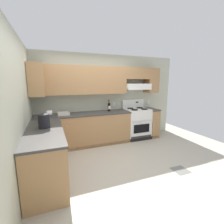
% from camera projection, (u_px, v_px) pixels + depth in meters
% --- Properties ---
extents(ground_plane, '(7.04, 7.04, 0.00)m').
position_uv_depth(ground_plane, '(109.00, 163.00, 3.48)').
color(ground_plane, '#B2AA99').
extents(floor_accent_tile, '(0.30, 0.30, 0.01)m').
position_uv_depth(floor_accent_tile, '(180.00, 170.00, 3.22)').
color(floor_accent_tile, slate).
rests_on(floor_accent_tile, ground_plane).
extents(wall_back, '(4.68, 0.57, 2.55)m').
position_uv_depth(wall_back, '(104.00, 91.00, 4.75)').
color(wall_back, '#B7BAA3').
rests_on(wall_back, ground_plane).
extents(wall_left, '(0.47, 4.00, 2.55)m').
position_uv_depth(wall_left, '(22.00, 105.00, 2.88)').
color(wall_left, '#B7BAA3').
rests_on(wall_left, ground_plane).
extents(counter_back_run, '(3.60, 0.65, 0.91)m').
position_uv_depth(counter_back_run, '(92.00, 129.00, 4.52)').
color(counter_back_run, '#A87A4C').
rests_on(counter_back_run, ground_plane).
extents(counter_left_run, '(0.63, 1.91, 0.91)m').
position_uv_depth(counter_left_run, '(46.00, 153.00, 2.95)').
color(counter_left_run, '#A87A4C').
rests_on(counter_left_run, ground_plane).
extents(stove, '(0.76, 0.62, 1.20)m').
position_uv_depth(stove, '(137.00, 123.00, 5.04)').
color(stove, white).
rests_on(stove, ground_plane).
extents(wine_bottle, '(0.08, 0.08, 0.35)m').
position_uv_depth(wine_bottle, '(109.00, 106.00, 4.70)').
color(wine_bottle, black).
rests_on(wine_bottle, counter_back_run).
extents(bowl, '(0.29, 0.25, 0.06)m').
position_uv_depth(bowl, '(64.00, 114.00, 4.16)').
color(bowl, beige).
rests_on(bowl, counter_back_run).
extents(bucket, '(0.22, 0.22, 0.26)m').
position_uv_depth(bucket, '(44.00, 121.00, 2.95)').
color(bucket, black).
rests_on(bucket, counter_left_run).
extents(paper_towel_roll, '(0.13, 0.14, 0.14)m').
position_uv_depth(paper_towel_roll, '(49.00, 113.00, 4.02)').
color(paper_towel_roll, white).
rests_on(paper_towel_roll, counter_back_run).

